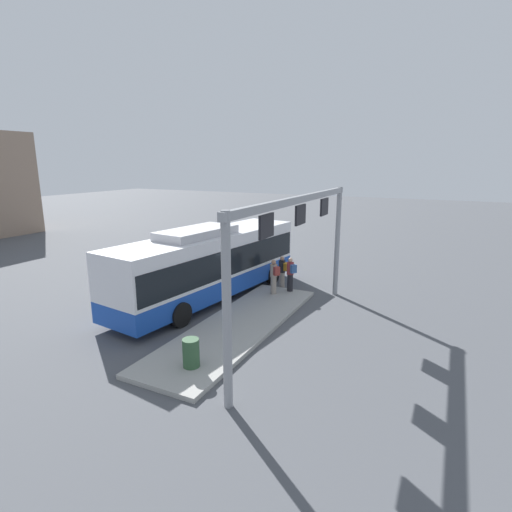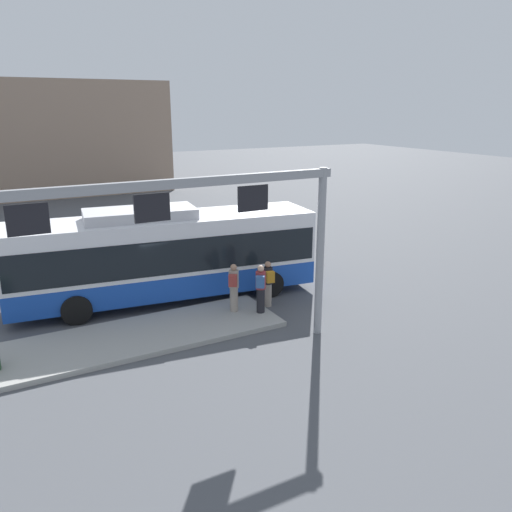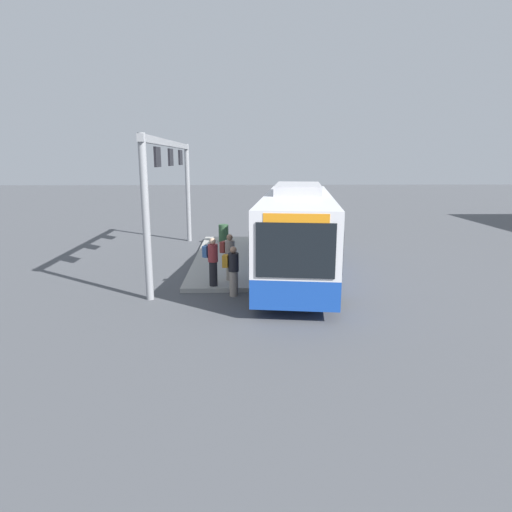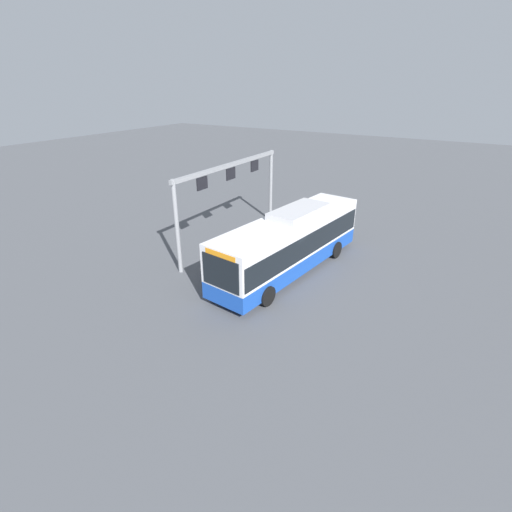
% 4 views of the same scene
% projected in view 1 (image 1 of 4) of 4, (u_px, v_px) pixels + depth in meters
% --- Properties ---
extents(ground_plane, '(120.00, 120.00, 0.00)m').
position_uv_depth(ground_plane, '(211.00, 298.00, 18.96)').
color(ground_plane, '#4C4F54').
extents(platform_curb, '(10.00, 2.80, 0.16)m').
position_uv_depth(platform_curb, '(239.00, 325.00, 15.59)').
color(platform_curb, '#9E9E99').
rests_on(platform_curb, ground).
extents(bus_main, '(11.13, 3.87, 3.46)m').
position_uv_depth(bus_main, '(210.00, 261.00, 18.53)').
color(bus_main, '#1947AD').
rests_on(bus_main, ground).
extents(person_boarding, '(0.40, 0.57, 1.67)m').
position_uv_depth(person_boarding, '(283.00, 272.00, 20.22)').
color(person_boarding, gray).
rests_on(person_boarding, ground).
extents(person_waiting_near, '(0.54, 0.61, 1.67)m').
position_uv_depth(person_waiting_near, '(274.00, 276.00, 18.87)').
color(person_waiting_near, gray).
rests_on(person_waiting_near, platform_curb).
extents(person_waiting_mid, '(0.54, 0.61, 1.67)m').
position_uv_depth(person_waiting_mid, '(291.00, 274.00, 19.27)').
color(person_waiting_mid, black).
rests_on(person_waiting_mid, platform_curb).
extents(platform_sign_gantry, '(10.67, 0.24, 5.20)m').
position_uv_depth(platform_sign_gantry, '(300.00, 234.00, 14.16)').
color(platform_sign_gantry, gray).
rests_on(platform_sign_gantry, ground).
extents(trash_bin, '(0.52, 0.52, 0.90)m').
position_uv_depth(trash_bin, '(191.00, 353.00, 12.21)').
color(trash_bin, '#2D5133').
rests_on(trash_bin, platform_curb).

